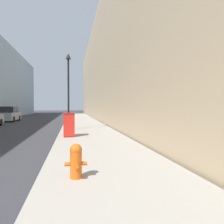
{
  "coord_description": "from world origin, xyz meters",
  "views": [
    {
      "loc": [
        4.75,
        -3.57,
        1.77
      ],
      "look_at": [
        8.71,
        18.07,
        1.22
      ],
      "focal_mm": 35.0,
      "sensor_mm": 36.0,
      "label": 1
    }
  ],
  "objects_px": {
    "fire_hydrant": "(76,160)",
    "trash_bin": "(69,124)",
    "lamppost": "(68,82)",
    "parked_sedan_far": "(9,115)"
  },
  "relations": [
    {
      "from": "parked_sedan_far",
      "to": "trash_bin",
      "type": "bearing_deg",
      "value": -65.42
    },
    {
      "from": "trash_bin",
      "to": "parked_sedan_far",
      "type": "height_order",
      "value": "parked_sedan_far"
    },
    {
      "from": "fire_hydrant",
      "to": "parked_sedan_far",
      "type": "bearing_deg",
      "value": 108.17
    },
    {
      "from": "fire_hydrant",
      "to": "parked_sedan_far",
      "type": "distance_m",
      "value": 24.29
    },
    {
      "from": "trash_bin",
      "to": "parked_sedan_far",
      "type": "distance_m",
      "value": 17.63
    },
    {
      "from": "fire_hydrant",
      "to": "lamppost",
      "type": "bearing_deg",
      "value": 91.77
    },
    {
      "from": "fire_hydrant",
      "to": "trash_bin",
      "type": "relative_size",
      "value": 0.61
    },
    {
      "from": "trash_bin",
      "to": "parked_sedan_far",
      "type": "xyz_separation_m",
      "value": [
        -7.33,
        16.03,
        0.01
      ]
    },
    {
      "from": "lamppost",
      "to": "parked_sedan_far",
      "type": "bearing_deg",
      "value": 120.18
    },
    {
      "from": "trash_bin",
      "to": "lamppost",
      "type": "xyz_separation_m",
      "value": [
        -0.09,
        3.57,
        2.66
      ]
    }
  ]
}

